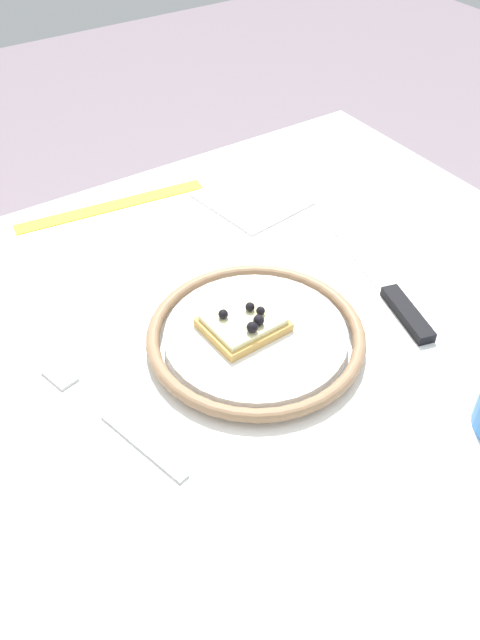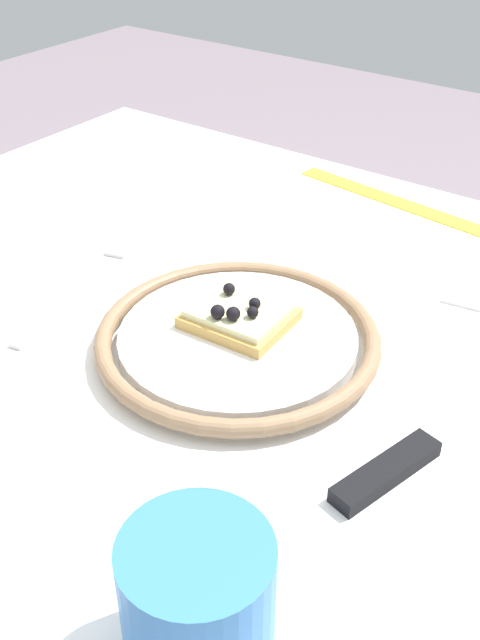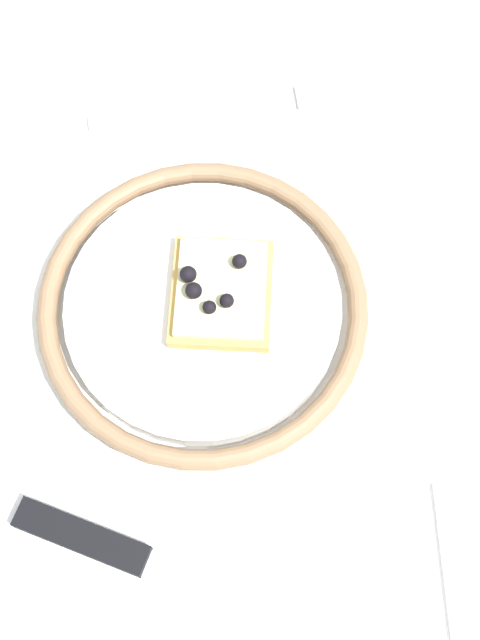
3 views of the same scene
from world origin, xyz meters
name	(u,v)px [view 2 (image 2 of 3)]	position (x,y,z in m)	size (l,w,h in m)	color
dining_table	(227,413)	(0.00, 0.00, 0.62)	(0.93, 0.74, 0.72)	white
plate	(238,339)	(0.03, -0.02, 0.73)	(0.23, 0.23, 0.02)	white
pizza_slice_near	(239,315)	(0.02, -0.01, 0.74)	(0.08, 0.07, 0.03)	tan
knife	(418,451)	(0.20, -0.04, 0.72)	(0.08, 0.24, 0.01)	silver
fork	(80,286)	(-0.15, -0.03, 0.72)	(0.07, 0.20, 0.00)	silver
cup	(198,602)	(0.17, -0.25, 0.76)	(0.08, 0.08, 0.08)	#3372BF
measuring_tape	(399,203)	(0.01, 0.31, 0.72)	(0.26, 0.02, 0.00)	yellow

